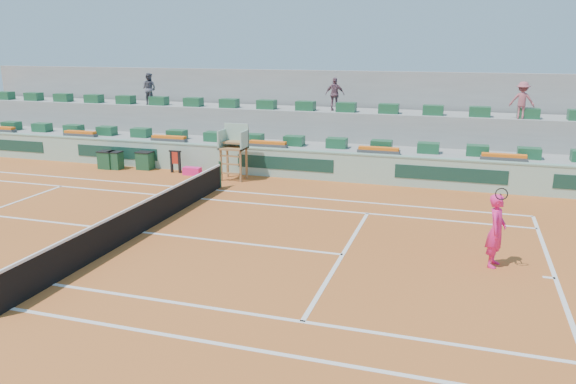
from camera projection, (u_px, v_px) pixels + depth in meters
name	position (u px, v px, depth m)	size (l,w,h in m)	color
ground	(143.00, 232.00, 17.62)	(90.00, 90.00, 0.00)	#A65120
seating_tier_lower	(260.00, 152.00, 27.33)	(36.00, 4.00, 1.20)	#959592
seating_tier_upper	(271.00, 133.00, 28.62)	(36.00, 2.40, 2.60)	#959592
stadium_back_wall	(281.00, 112.00, 29.87)	(36.00, 0.40, 4.40)	#959592
player_bag	(192.00, 171.00, 25.21)	(0.81, 0.36, 0.36)	#FC207C
spectator_left	(149.00, 89.00, 29.52)	(0.80, 0.62, 1.64)	#50515E
spectator_mid	(335.00, 94.00, 26.81)	(0.92, 0.38, 1.57)	#744D5E
spectator_right	(522.00, 100.00, 23.95)	(1.02, 0.58, 1.58)	#A1505B
court_lines	(143.00, 232.00, 17.62)	(23.89, 11.09, 0.01)	silver
tennis_net	(142.00, 216.00, 17.49)	(0.10, 11.97, 1.10)	black
advertising_hoarding	(244.00, 160.00, 25.28)	(36.00, 0.34, 1.26)	#95BBA8
umpire_chair	(234.00, 144.00, 24.13)	(1.10, 0.90, 2.40)	olive
seat_row_lower	(253.00, 139.00, 26.29)	(32.90, 0.60, 0.44)	#1B5231
seat_row_upper	(267.00, 104.00, 27.68)	(32.90, 0.60, 0.44)	#1B5231
flower_planters	(217.00, 141.00, 26.01)	(26.80, 0.36, 0.28)	#464646
drink_cooler_a	(145.00, 160.00, 26.33)	(0.73, 0.63, 0.84)	#174529
drink_cooler_b	(115.00, 160.00, 26.36)	(0.63, 0.55, 0.84)	#174529
drink_cooler_c	(107.00, 160.00, 26.47)	(0.70, 0.61, 0.84)	#174529
towel_rack	(175.00, 160.00, 25.56)	(0.60, 0.10, 1.03)	black
tennis_player	(496.00, 230.00, 14.75)	(0.62, 0.97, 2.28)	#FC207C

